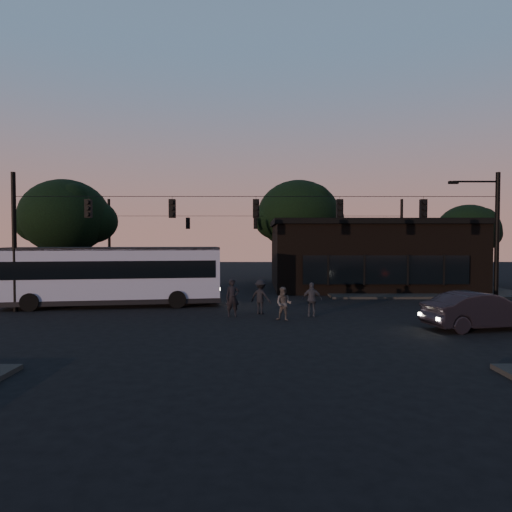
{
  "coord_description": "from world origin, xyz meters",
  "views": [
    {
      "loc": [
        -0.07,
        -20.54,
        3.86
      ],
      "look_at": [
        0.0,
        4.0,
        3.0
      ],
      "focal_mm": 32.0,
      "sensor_mm": 36.0,
      "label": 1
    }
  ],
  "objects_px": {
    "car": "(481,311)",
    "building": "(368,254)",
    "pedestrian_c": "(312,299)",
    "pedestrian_b": "(284,304)",
    "bus": "(114,273)",
    "pedestrian_a": "(233,298)",
    "pedestrian_d": "(261,297)"
  },
  "relations": [
    {
      "from": "bus",
      "to": "pedestrian_a",
      "type": "bearing_deg",
      "value": -35.82
    },
    {
      "from": "pedestrian_c",
      "to": "bus",
      "type": "bearing_deg",
      "value": -13.81
    },
    {
      "from": "building",
      "to": "pedestrian_a",
      "type": "relative_size",
      "value": 8.11
    },
    {
      "from": "pedestrian_a",
      "to": "car",
      "type": "bearing_deg",
      "value": -27.06
    },
    {
      "from": "pedestrian_c",
      "to": "pedestrian_b",
      "type": "bearing_deg",
      "value": 41.24
    },
    {
      "from": "pedestrian_b",
      "to": "pedestrian_d",
      "type": "xyz_separation_m",
      "value": [
        -1.08,
        1.91,
        0.1
      ]
    },
    {
      "from": "bus",
      "to": "pedestrian_d",
      "type": "relative_size",
      "value": 6.91
    },
    {
      "from": "bus",
      "to": "pedestrian_c",
      "type": "xyz_separation_m",
      "value": [
        11.08,
        -3.65,
        -1.07
      ]
    },
    {
      "from": "pedestrian_a",
      "to": "pedestrian_d",
      "type": "distance_m",
      "value": 1.63
    },
    {
      "from": "pedestrian_d",
      "to": "pedestrian_a",
      "type": "bearing_deg",
      "value": 57.66
    },
    {
      "from": "building",
      "to": "pedestrian_b",
      "type": "xyz_separation_m",
      "value": [
        -7.68,
        -14.74,
        -1.91
      ]
    },
    {
      "from": "pedestrian_c",
      "to": "pedestrian_a",
      "type": "bearing_deg",
      "value": 4.29
    },
    {
      "from": "pedestrian_a",
      "to": "pedestrian_c",
      "type": "height_order",
      "value": "pedestrian_a"
    },
    {
      "from": "car",
      "to": "pedestrian_a",
      "type": "relative_size",
      "value": 2.59
    },
    {
      "from": "car",
      "to": "pedestrian_a",
      "type": "distance_m",
      "value": 11.39
    },
    {
      "from": "pedestrian_c",
      "to": "pedestrian_d",
      "type": "xyz_separation_m",
      "value": [
        -2.58,
        0.79,
        0.04
      ]
    },
    {
      "from": "pedestrian_b",
      "to": "pedestrian_c",
      "type": "relative_size",
      "value": 0.93
    },
    {
      "from": "pedestrian_b",
      "to": "pedestrian_c",
      "type": "xyz_separation_m",
      "value": [
        1.5,
        1.12,
        0.06
      ]
    },
    {
      "from": "car",
      "to": "pedestrian_d",
      "type": "xyz_separation_m",
      "value": [
        -9.44,
        4.15,
        0.09
      ]
    },
    {
      "from": "pedestrian_a",
      "to": "building",
      "type": "bearing_deg",
      "value": 43.33
    },
    {
      "from": "building",
      "to": "bus",
      "type": "height_order",
      "value": "building"
    },
    {
      "from": "car",
      "to": "pedestrian_c",
      "type": "relative_size",
      "value": 2.85
    },
    {
      "from": "building",
      "to": "pedestrian_c",
      "type": "xyz_separation_m",
      "value": [
        -6.18,
        -13.62,
        -1.85
      ]
    },
    {
      "from": "building",
      "to": "bus",
      "type": "distance_m",
      "value": 19.95
    },
    {
      "from": "bus",
      "to": "pedestrian_a",
      "type": "height_order",
      "value": "bus"
    },
    {
      "from": "building",
      "to": "pedestrian_c",
      "type": "bearing_deg",
      "value": -114.39
    },
    {
      "from": "car",
      "to": "pedestrian_b",
      "type": "height_order",
      "value": "car"
    },
    {
      "from": "building",
      "to": "pedestrian_b",
      "type": "relative_size",
      "value": 9.59
    },
    {
      "from": "building",
      "to": "pedestrian_b",
      "type": "height_order",
      "value": "building"
    },
    {
      "from": "car",
      "to": "pedestrian_c",
      "type": "bearing_deg",
      "value": 51.81
    },
    {
      "from": "car",
      "to": "pedestrian_a",
      "type": "xyz_separation_m",
      "value": [
        -10.88,
        3.37,
        0.14
      ]
    },
    {
      "from": "car",
      "to": "building",
      "type": "bearing_deg",
      "value": -9.8
    }
  ]
}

